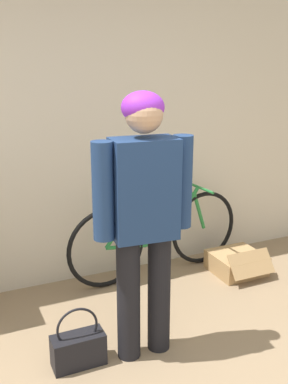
% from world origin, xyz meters
% --- Properties ---
extents(wall_back, '(8.00, 0.07, 2.60)m').
position_xyz_m(wall_back, '(0.00, 2.34, 1.30)').
color(wall_back, beige).
rests_on(wall_back, ground_plane).
extents(person, '(0.65, 0.27, 1.73)m').
position_xyz_m(person, '(0.19, 1.09, 1.02)').
color(person, black).
rests_on(person, ground_plane).
extents(bicycle, '(1.73, 0.46, 0.78)m').
position_xyz_m(bicycle, '(0.78, 2.09, 0.38)').
color(bicycle, black).
rests_on(bicycle, ground_plane).
extents(handbag, '(0.34, 0.15, 0.41)m').
position_xyz_m(handbag, '(-0.25, 1.13, 0.12)').
color(handbag, black).
rests_on(handbag, ground_plane).
extents(cardboard_box, '(0.45, 0.50, 0.26)m').
position_xyz_m(cardboard_box, '(1.46, 1.81, 0.09)').
color(cardboard_box, tan).
rests_on(cardboard_box, ground_plane).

